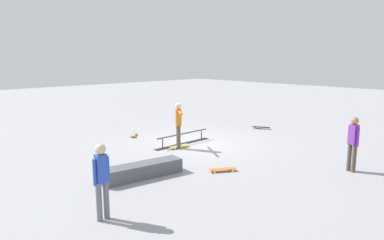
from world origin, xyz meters
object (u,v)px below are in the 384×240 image
(grind_rail, at_px, (183,139))
(skateboard_main, at_px, (179,146))
(bystander_blue_shirt, at_px, (102,177))
(skater_main, at_px, (178,122))
(loose_skateboard_orange, at_px, (222,169))
(loose_skateboard_natural, at_px, (133,134))
(loose_skateboard_black, at_px, (261,127))
(skate_ledge, at_px, (142,170))
(bystander_purple_shirt, at_px, (353,141))

(grind_rail, height_order, skateboard_main, grind_rail)
(bystander_blue_shirt, bearing_deg, skater_main, 35.87)
(skater_main, relative_size, loose_skateboard_orange, 2.12)
(loose_skateboard_orange, relative_size, loose_skateboard_natural, 1.07)
(loose_skateboard_black, bearing_deg, grind_rail, -123.38)
(skate_ledge, distance_m, loose_skateboard_orange, 2.33)
(grind_rail, relative_size, bystander_purple_shirt, 1.69)
(skate_ledge, height_order, loose_skateboard_orange, skate_ledge)
(skateboard_main, xyz_separation_m, bystander_blue_shirt, (4.97, 3.27, 0.83))
(grind_rail, distance_m, loose_skateboard_natural, 2.54)
(loose_skateboard_orange, distance_m, loose_skateboard_black, 6.66)
(loose_skateboard_black, bearing_deg, loose_skateboard_natural, -147.53)
(skateboard_main, bearing_deg, loose_skateboard_natural, -83.11)
(bystander_purple_shirt, height_order, bystander_blue_shirt, bystander_purple_shirt)
(bystander_purple_shirt, height_order, loose_skateboard_natural, bystander_purple_shirt)
(skateboard_main, bearing_deg, grind_rail, -140.21)
(skate_ledge, xyz_separation_m, loose_skateboard_black, (-7.99, -1.69, -0.12))
(loose_skateboard_black, bearing_deg, bystander_purple_shirt, -59.88)
(skate_ledge, height_order, loose_skateboard_natural, skate_ledge)
(bystander_blue_shirt, bearing_deg, loose_skateboard_black, 20.48)
(skate_ledge, distance_m, skater_main, 3.36)
(skate_ledge, distance_m, skateboard_main, 3.34)
(grind_rail, distance_m, skate_ledge, 3.96)
(skater_main, xyz_separation_m, skateboard_main, (-0.07, -0.04, -0.90))
(loose_skateboard_black, xyz_separation_m, loose_skateboard_natural, (5.19, -2.82, 0.00))
(bystander_purple_shirt, bearing_deg, grind_rail, -152.00)
(skateboard_main, relative_size, loose_skateboard_orange, 1.03)
(grind_rail, xyz_separation_m, bystander_purple_shirt, (-1.33, 5.82, 0.72))
(grind_rail, height_order, loose_skateboard_orange, grind_rail)
(grind_rail, distance_m, bystander_blue_shirt, 6.61)
(loose_skateboard_black, bearing_deg, skate_ledge, -107.04)
(skate_ledge, height_order, bystander_blue_shirt, bystander_blue_shirt)
(bystander_blue_shirt, relative_size, loose_skateboard_black, 2.01)
(grind_rail, xyz_separation_m, loose_skateboard_natural, (0.59, -2.47, -0.11))
(grind_rail, bearing_deg, bystander_blue_shirt, 32.24)
(bystander_purple_shirt, relative_size, loose_skateboard_orange, 2.03)
(grind_rail, bearing_deg, loose_skateboard_orange, 65.53)
(skater_main, height_order, loose_skateboard_black, skater_main)
(bystander_blue_shirt, relative_size, loose_skateboard_orange, 2.02)
(skate_ledge, bearing_deg, bystander_blue_shirt, 36.98)
(skate_ledge, height_order, skater_main, skater_main)
(skater_main, bearing_deg, loose_skateboard_orange, -164.41)
(grind_rail, xyz_separation_m, loose_skateboard_black, (-4.60, 0.35, -0.11))
(grind_rail, relative_size, loose_skateboard_natural, 3.67)
(skate_ledge, relative_size, skater_main, 1.40)
(grind_rail, bearing_deg, skate_ledge, 29.89)
(skateboard_main, distance_m, bystander_purple_shirt, 5.83)
(grind_rail, distance_m, skater_main, 1.06)
(skateboard_main, relative_size, bystander_purple_shirt, 0.51)
(skater_main, relative_size, loose_skateboard_natural, 2.27)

